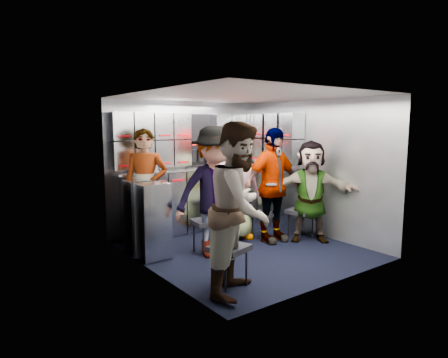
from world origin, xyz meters
TOP-DOWN VIEW (x-y plane):
  - floor at (0.00, 0.00)m, footprint 3.00×3.00m
  - wall_back at (0.00, 1.50)m, footprint 2.80×0.04m
  - wall_left at (-1.40, 0.00)m, footprint 0.04×3.00m
  - wall_right at (1.40, 0.00)m, footprint 0.04×3.00m
  - ceiling at (0.00, 0.00)m, footprint 2.80×3.00m
  - cart_bank_back at (0.00, 1.29)m, footprint 2.68×0.38m
  - cart_bank_left at (-1.19, 0.56)m, footprint 0.38×0.76m
  - counter at (0.00, 1.29)m, footprint 2.68×0.42m
  - locker_bank_back at (0.00, 1.35)m, footprint 2.68×0.28m
  - locker_bank_right at (1.25, 0.70)m, footprint 0.28×1.00m
  - right_cabinet at (1.25, 0.60)m, footprint 0.28×1.20m
  - coffee_niche at (0.18, 1.41)m, footprint 0.46×0.16m
  - red_latch_strip at (0.00, 1.09)m, footprint 2.60×0.02m
  - jump_seat_near_left at (-0.92, -0.88)m, footprint 0.46×0.45m
  - jump_seat_mid_left at (-0.47, 0.22)m, footprint 0.43×0.41m
  - jump_seat_center at (0.25, 0.69)m, footprint 0.47×0.46m
  - jump_seat_mid_right at (0.58, 0.25)m, footprint 0.42×0.41m
  - jump_seat_near_right at (1.05, -0.07)m, footprint 0.45×0.43m
  - attendant_standing at (-1.05, 0.88)m, footprint 0.73×0.67m
  - attendant_arc_a at (-0.92, -1.06)m, footprint 1.08×1.03m
  - attendant_arc_b at (-0.47, 0.04)m, footprint 1.19×0.81m
  - attendant_arc_c at (0.25, 0.51)m, footprint 0.88×0.65m
  - attendant_arc_d at (0.58, 0.07)m, footprint 0.99×0.43m
  - attendant_arc_e at (1.05, -0.25)m, footprint 1.33×1.25m
  - bottle_left at (-0.77, 1.24)m, footprint 0.07×0.07m
  - bottle_mid at (-0.71, 1.24)m, footprint 0.07×0.07m
  - bottle_right at (0.33, 1.24)m, footprint 0.07×0.07m
  - cup_left at (-0.84, 1.23)m, footprint 0.09×0.09m
  - cup_right at (0.98, 1.23)m, footprint 0.08×0.08m

SIDE VIEW (x-z plane):
  - floor at x=0.00m, z-range 0.00..0.00m
  - jump_seat_mid_right at x=0.58m, z-range 0.15..0.56m
  - jump_seat_near_left at x=-0.92m, z-range 0.17..0.61m
  - jump_seat_near_right at x=1.05m, z-range 0.17..0.62m
  - jump_seat_mid_left at x=-0.47m, z-range 0.17..0.62m
  - jump_seat_center at x=0.25m, z-range 0.17..0.63m
  - cart_bank_back at x=0.00m, z-range 0.00..0.99m
  - cart_bank_left at x=-1.19m, z-range 0.00..0.99m
  - right_cabinet at x=1.25m, z-range 0.00..1.00m
  - attendant_arc_e at x=1.05m, z-range 0.00..1.49m
  - attendant_arc_c at x=0.25m, z-range 0.00..1.63m
  - attendant_standing at x=-1.05m, z-range 0.00..1.67m
  - attendant_arc_d at x=0.58m, z-range 0.00..1.68m
  - attendant_arc_b at x=-0.47m, z-range 0.00..1.70m
  - attendant_arc_a at x=-0.92m, z-range 0.00..1.75m
  - red_latch_strip at x=0.00m, z-range 0.86..0.90m
  - counter at x=0.00m, z-range 1.00..1.03m
  - wall_back at x=0.00m, z-range 0.00..2.10m
  - wall_left at x=-1.40m, z-range 0.00..2.10m
  - wall_right at x=1.40m, z-range 0.00..2.10m
  - cup_left at x=-0.84m, z-range 1.03..1.12m
  - cup_right at x=0.98m, z-range 1.03..1.13m
  - bottle_mid at x=-0.71m, z-range 1.03..1.26m
  - bottle_left at x=-0.77m, z-range 1.03..1.28m
  - bottle_right at x=0.33m, z-range 1.03..1.28m
  - coffee_niche at x=0.18m, z-range 1.05..1.89m
  - locker_bank_back at x=0.00m, z-range 1.08..1.90m
  - locker_bank_right at x=1.25m, z-range 1.08..1.90m
  - ceiling at x=0.00m, z-range 2.09..2.11m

